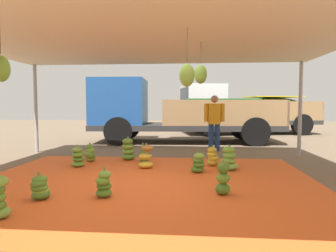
% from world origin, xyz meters
% --- Properties ---
extents(ground_plane, '(40.00, 40.00, 0.00)m').
position_xyz_m(ground_plane, '(0.00, 3.00, 0.00)').
color(ground_plane, brown).
extents(tarp_orange, '(6.30, 5.33, 0.01)m').
position_xyz_m(tarp_orange, '(0.00, 0.00, 0.01)').
color(tarp_orange, '#E05B23').
rests_on(tarp_orange, ground).
extents(tent_canopy, '(8.00, 7.00, 2.67)m').
position_xyz_m(tent_canopy, '(-0.00, -0.09, 2.59)').
color(tent_canopy, '#9EA0A5').
rests_on(tent_canopy, ground).
extents(banana_bunch_0, '(0.34, 0.38, 0.46)m').
position_xyz_m(banana_bunch_0, '(-0.48, -0.88, 0.20)').
color(banana_bunch_0, '#477523').
rests_on(banana_bunch_0, tarp_orange).
extents(banana_bunch_2, '(0.30, 0.30, 0.48)m').
position_xyz_m(banana_bunch_2, '(-0.34, 2.00, 0.20)').
color(banana_bunch_2, '#477523').
rests_on(banana_bunch_2, tarp_orange).
extents(banana_bunch_3, '(0.36, 0.39, 0.51)m').
position_xyz_m(banana_bunch_3, '(-1.74, 1.29, 0.22)').
color(banana_bunch_3, '#60932D').
rests_on(banana_bunch_3, tarp_orange).
extents(banana_bunch_4, '(0.37, 0.37, 0.48)m').
position_xyz_m(banana_bunch_4, '(1.32, 1.65, 0.22)').
color(banana_bunch_4, gold).
rests_on(banana_bunch_4, tarp_orange).
extents(banana_bunch_5, '(0.46, 0.47, 0.60)m').
position_xyz_m(banana_bunch_5, '(-0.79, 2.23, 0.27)').
color(banana_bunch_5, '#518428').
rests_on(banana_bunch_5, tarp_orange).
extents(banana_bunch_6, '(0.34, 0.35, 0.41)m').
position_xyz_m(banana_bunch_6, '(-1.39, -1.08, 0.18)').
color(banana_bunch_6, '#477523').
rests_on(banana_bunch_6, tarp_orange).
extents(banana_bunch_8, '(0.42, 0.42, 0.56)m').
position_xyz_m(banana_bunch_8, '(-0.18, 1.29, 0.25)').
color(banana_bunch_8, gold).
rests_on(banana_bunch_8, tarp_orange).
extents(banana_bunch_9, '(0.36, 0.36, 0.47)m').
position_xyz_m(banana_bunch_9, '(-1.68, 1.91, 0.21)').
color(banana_bunch_9, '#6B9E38').
rests_on(banana_bunch_9, tarp_orange).
extents(banana_bunch_10, '(0.39, 0.37, 0.46)m').
position_xyz_m(banana_bunch_10, '(0.98, 0.92, 0.20)').
color(banana_bunch_10, '#477523').
rests_on(banana_bunch_10, tarp_orange).
extents(banana_bunch_12, '(0.49, 0.46, 0.54)m').
position_xyz_m(banana_bunch_12, '(1.65, 1.24, 0.25)').
color(banana_bunch_12, '#75A83D').
rests_on(banana_bunch_12, tarp_orange).
extents(banana_bunch_13, '(0.29, 0.31, 0.54)m').
position_xyz_m(banana_bunch_13, '(1.34, -0.62, 0.25)').
color(banana_bunch_13, '#477523').
rests_on(banana_bunch_13, tarp_orange).
extents(cargo_truck_main, '(7.14, 2.64, 2.40)m').
position_xyz_m(cargo_truck_main, '(0.19, 6.19, 1.17)').
color(cargo_truck_main, '#2D2D2D').
rests_on(cargo_truck_main, ground).
extents(cargo_truck_far, '(6.86, 3.82, 2.40)m').
position_xyz_m(cargo_truck_far, '(3.34, 10.00, 1.22)').
color(cargo_truck_far, '#2D2D2D').
rests_on(cargo_truck_far, ground).
extents(worker_0, '(0.63, 0.38, 1.71)m').
position_xyz_m(worker_0, '(1.51, 4.02, 1.00)').
color(worker_0, navy).
rests_on(worker_0, ground).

